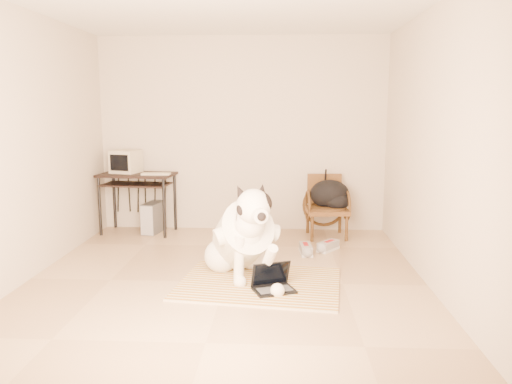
# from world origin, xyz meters

# --- Properties ---
(floor) EXTENTS (4.50, 4.50, 0.00)m
(floor) POSITION_xyz_m (0.00, 0.00, 0.00)
(floor) COLOR tan
(floor) RESTS_ON ground
(ceiling) EXTENTS (4.50, 4.50, 0.00)m
(ceiling) POSITION_xyz_m (0.00, 0.00, 2.70)
(ceiling) COLOR silver
(ceiling) RESTS_ON wall_back
(wall_back) EXTENTS (4.50, 0.00, 4.50)m
(wall_back) POSITION_xyz_m (0.00, 2.25, 1.35)
(wall_back) COLOR beige
(wall_back) RESTS_ON floor
(wall_front) EXTENTS (4.50, 0.00, 4.50)m
(wall_front) POSITION_xyz_m (0.00, -2.25, 1.35)
(wall_front) COLOR beige
(wall_front) RESTS_ON floor
(wall_left) EXTENTS (0.00, 4.50, 4.50)m
(wall_left) POSITION_xyz_m (-2.00, 0.00, 1.35)
(wall_left) COLOR beige
(wall_left) RESTS_ON floor
(wall_right) EXTENTS (0.00, 4.50, 4.50)m
(wall_right) POSITION_xyz_m (2.00, 0.00, 1.35)
(wall_right) COLOR beige
(wall_right) RESTS_ON floor
(rug) EXTENTS (1.70, 1.38, 0.02)m
(rug) POSITION_xyz_m (0.34, -0.04, 0.01)
(rug) COLOR #B86316
(rug) RESTS_ON floor
(dog) EXTENTS (0.85, 1.30, 1.06)m
(dog) POSITION_xyz_m (0.17, 0.17, 0.42)
(dog) COLOR white
(dog) RESTS_ON rug
(laptop) EXTENTS (0.45, 0.39, 0.26)m
(laptop) POSITION_xyz_m (0.48, -0.24, 0.08)
(laptop) COLOR black
(laptop) RESTS_ON rug
(computer_desk) EXTENTS (1.05, 0.65, 0.83)m
(computer_desk) POSITION_xyz_m (-1.43, 1.93, 0.72)
(computer_desk) COLOR black
(computer_desk) RESTS_ON floor
(crt_monitor) EXTENTS (0.42, 0.41, 0.31)m
(crt_monitor) POSITION_xyz_m (-1.60, 2.02, 0.99)
(crt_monitor) COLOR #C2B698
(crt_monitor) RESTS_ON computer_desk
(desk_keyboard) EXTENTS (0.38, 0.15, 0.02)m
(desk_keyboard) POSITION_xyz_m (-1.13, 1.82, 0.85)
(desk_keyboard) COLOR #C2B698
(desk_keyboard) RESTS_ON computer_desk
(pc_tower) EXTENTS (0.26, 0.48, 0.42)m
(pc_tower) POSITION_xyz_m (-1.23, 1.97, 0.21)
(pc_tower) COLOR #48484B
(pc_tower) RESTS_ON floor
(rattan_chair) EXTENTS (0.58, 0.57, 0.83)m
(rattan_chair) POSITION_xyz_m (1.16, 1.88, 0.42)
(rattan_chair) COLOR brown
(rattan_chair) RESTS_ON floor
(backpack) EXTENTS (0.53, 0.46, 0.39)m
(backpack) POSITION_xyz_m (1.22, 1.89, 0.56)
(backpack) COLOR black
(backpack) RESTS_ON rattan_chair
(sneaker_left) EXTENTS (0.16, 0.34, 0.12)m
(sneaker_left) POSITION_xyz_m (0.85, 1.02, 0.05)
(sneaker_left) COLOR silver
(sneaker_left) RESTS_ON floor
(sneaker_right) EXTENTS (0.31, 0.34, 0.12)m
(sneaker_right) POSITION_xyz_m (1.13, 1.18, 0.05)
(sneaker_right) COLOR silver
(sneaker_right) RESTS_ON floor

